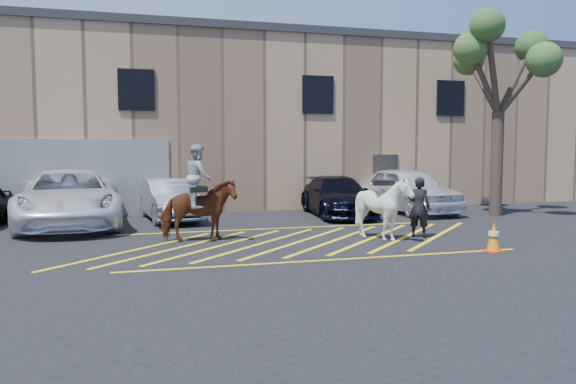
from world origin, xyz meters
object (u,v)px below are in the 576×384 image
object	(u,v)px
handler	(419,207)
traffic_cone	(494,237)
mounted_bay	(198,202)
car_white_suv	(407,190)
saddled_white	(383,208)
car_blue_suv	(337,196)
tree	(500,59)
car_silver_sedan	(169,200)
car_white_pickup	(69,198)

from	to	relation	value
handler	traffic_cone	distance (m)	2.58
mounted_bay	traffic_cone	distance (m)	7.53
car_white_suv	saddled_white	world-z (taller)	saddled_white
car_blue_suv	tree	world-z (taller)	tree
car_white_suv	traffic_cone	world-z (taller)	car_white_suv
car_silver_sedan	saddled_white	size ratio (longest dim) A/B	2.21
car_silver_sedan	handler	size ratio (longest dim) A/B	2.55
car_silver_sedan	car_blue_suv	size ratio (longest dim) A/B	0.88
car_white_suv	mounted_bay	size ratio (longest dim) A/B	1.97
car_white_pickup	car_silver_sedan	size ratio (longest dim) A/B	1.50
car_white_suv	mounted_bay	world-z (taller)	mounted_bay
car_silver_sedan	handler	bearing A→B (deg)	-48.12
mounted_bay	saddled_white	distance (m)	4.98
mounted_bay	traffic_cone	size ratio (longest dim) A/B	3.56
tree	traffic_cone	bearing A→B (deg)	-126.42
car_blue_suv	mounted_bay	xyz separation A→B (m)	(-5.60, -4.30, 0.33)
mounted_bay	saddled_white	world-z (taller)	mounted_bay
car_blue_suv	saddled_white	size ratio (longest dim) A/B	2.51
car_blue_suv	car_white_suv	world-z (taller)	car_white_suv
mounted_bay	tree	world-z (taller)	tree
car_blue_suv	tree	bearing A→B (deg)	-10.40
car_white_suv	saddled_white	size ratio (longest dim) A/B	2.61
traffic_cone	tree	size ratio (longest dim) A/B	0.10
traffic_cone	car_white_pickup	bearing A→B (deg)	144.20
handler	saddled_white	world-z (taller)	saddled_white
car_white_pickup	mounted_bay	bearing A→B (deg)	-51.46
car_white_pickup	mounted_bay	world-z (taller)	mounted_bay
car_white_pickup	traffic_cone	xyz separation A→B (m)	(10.27, -7.41, -0.54)
car_silver_sedan	saddled_white	world-z (taller)	saddled_white
car_white_suv	handler	bearing A→B (deg)	-120.80
car_white_pickup	car_silver_sedan	distance (m)	3.24
mounted_bay	car_blue_suv	bearing A→B (deg)	37.50
mounted_bay	saddled_white	bearing A→B (deg)	-13.11
mounted_bay	traffic_cone	bearing A→B (deg)	-27.16
car_white_pickup	mounted_bay	size ratio (longest dim) A/B	2.49
car_silver_sedan	traffic_cone	xyz separation A→B (m)	(7.11, -8.09, -0.35)
car_white_suv	saddled_white	distance (m)	6.80
car_white_pickup	saddled_white	bearing A→B (deg)	-34.72
car_white_pickup	car_white_suv	distance (m)	12.20
handler	tree	distance (m)	8.02
car_blue_suv	traffic_cone	bearing A→B (deg)	-76.81
car_silver_sedan	car_blue_suv	xyz separation A→B (m)	(6.04, -0.37, 0.00)
handler	saddled_white	distance (m)	1.16
car_white_pickup	tree	size ratio (longest dim) A/B	0.89
car_white_pickup	handler	size ratio (longest dim) A/B	3.82
car_white_pickup	handler	world-z (taller)	car_white_pickup
car_silver_sedan	saddled_white	xyz separation A→B (m)	(5.29, -5.80, 0.17)
handler	car_white_pickup	bearing A→B (deg)	10.47
car_white_pickup	car_blue_suv	size ratio (longest dim) A/B	1.32
car_white_suv	traffic_cone	xyz separation A→B (m)	(-1.92, -7.98, -0.51)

